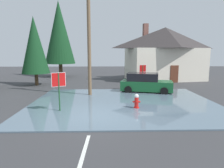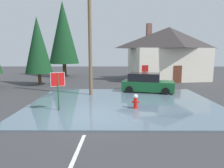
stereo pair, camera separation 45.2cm
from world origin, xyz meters
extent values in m
cube|color=#38383A|center=(0.00, 0.00, -0.05)|extent=(80.00, 80.00, 0.10)
cube|color=slate|center=(1.81, 2.82, 0.04)|extent=(12.50, 9.91, 0.07)
cube|color=silver|center=(-0.97, -1.66, 0.00)|extent=(3.32, 0.43, 0.01)
cube|color=silver|center=(-0.17, -4.20, 0.00)|extent=(0.25, 3.45, 0.01)
cylinder|color=#1E4C28|center=(-2.11, 0.94, 1.15)|extent=(0.08, 0.08, 2.30)
cube|color=white|center=(-2.11, 0.94, 1.91)|extent=(0.74, 0.37, 0.82)
cube|color=red|center=(-2.11, 0.94, 1.91)|extent=(0.71, 0.36, 0.77)
cylinder|color=red|center=(2.48, 1.41, 0.06)|extent=(0.34, 0.34, 0.11)
cylinder|color=red|center=(2.48, 1.41, 0.42)|extent=(0.25, 0.25, 0.62)
sphere|color=white|center=(2.48, 1.41, 0.81)|extent=(0.27, 0.27, 0.27)
cylinder|color=red|center=(2.30, 1.41, 0.45)|extent=(0.11, 0.10, 0.10)
cylinder|color=red|center=(2.66, 1.41, 0.45)|extent=(0.11, 0.10, 0.10)
cylinder|color=red|center=(2.48, 1.23, 0.45)|extent=(0.12, 0.11, 0.12)
cylinder|color=brown|center=(-0.70, 5.35, 4.52)|extent=(0.28, 0.28, 9.03)
cylinder|color=#1E4C28|center=(4.41, 10.00, 1.09)|extent=(0.08, 0.08, 2.18)
cube|color=white|center=(4.41, 10.00, 1.83)|extent=(0.72, 0.17, 0.73)
cube|color=red|center=(4.41, 10.00, 1.83)|extent=(0.68, 0.17, 0.69)
cube|color=silver|center=(8.07, 14.91, 2.00)|extent=(9.83, 6.85, 4.00)
pyramid|color=#332D2D|center=(8.07, 14.91, 5.30)|extent=(10.61, 7.40, 2.60)
cube|color=brown|center=(5.67, 15.54, 5.94)|extent=(0.69, 0.69, 2.34)
cube|color=#592D1E|center=(8.50, 12.18, 1.00)|extent=(1.00, 0.22, 2.00)
cube|color=#195B2D|center=(4.16, 6.66, 0.59)|extent=(4.71, 2.90, 0.83)
cube|color=black|center=(3.82, 6.75, 1.34)|extent=(2.95, 2.25, 0.68)
cylinder|color=black|center=(5.83, 7.20, 0.32)|extent=(0.67, 0.37, 0.64)
cylinder|color=black|center=(5.37, 5.39, 0.32)|extent=(0.67, 0.37, 0.64)
cylinder|color=black|center=(2.95, 7.94, 0.32)|extent=(0.67, 0.37, 0.64)
cylinder|color=black|center=(2.48, 6.13, 0.32)|extent=(0.67, 0.37, 0.64)
cylinder|color=#4C3823|center=(-6.83, 10.73, 0.64)|extent=(0.36, 0.36, 1.29)
cone|color=#143D1E|center=(-6.83, 10.73, 4.22)|extent=(2.86, 2.86, 5.86)
cylinder|color=#4C3823|center=(-5.99, 18.36, 0.95)|extent=(0.53, 0.53, 1.91)
cone|color=#143D1E|center=(-5.99, 18.36, 6.25)|extent=(4.24, 4.24, 8.69)
camera|label=1|loc=(0.64, -10.30, 3.42)|focal=31.55mm
camera|label=2|loc=(1.09, -10.30, 3.42)|focal=31.55mm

